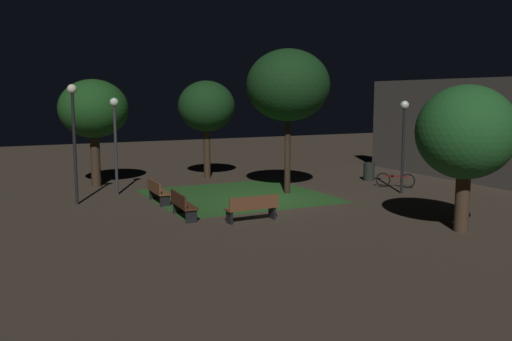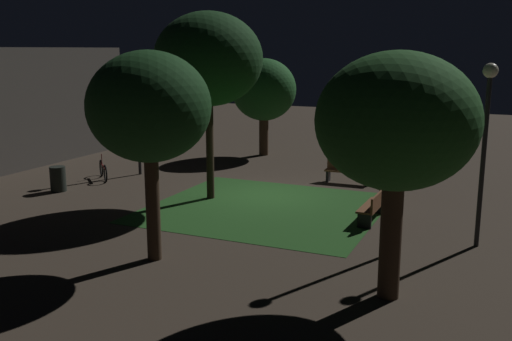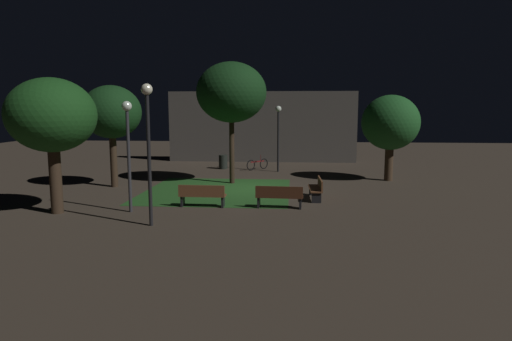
{
  "view_description": "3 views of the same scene",
  "coord_description": "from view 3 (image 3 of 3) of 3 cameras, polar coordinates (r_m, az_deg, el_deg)",
  "views": [
    {
      "loc": [
        18.97,
        -9.78,
        4.15
      ],
      "look_at": [
        0.06,
        -0.4,
        1.25
      ],
      "focal_mm": 38.41,
      "sensor_mm": 36.0,
      "label": 1
    },
    {
      "loc": [
        -17.55,
        -7.26,
        4.89
      ],
      "look_at": [
        -1.05,
        0.02,
        1.08
      ],
      "focal_mm": 40.39,
      "sensor_mm": 36.0,
      "label": 2
    },
    {
      "loc": [
        1.98,
        -20.6,
        3.81
      ],
      "look_at": [
        0.33,
        -0.66,
        1.0
      ],
      "focal_mm": 31.3,
      "sensor_mm": 36.0,
      "label": 3
    }
  ],
  "objects": [
    {
      "name": "lamp_post_near_wall",
      "position": [
        16.79,
        -16.05,
        4.24
      ],
      "size": [
        0.36,
        0.36,
        4.06
      ],
      "color": "#333338",
      "rests_on": "ground"
    },
    {
      "name": "trash_bin",
      "position": [
        28.16,
        -4.22,
        1.11
      ],
      "size": [
        0.54,
        0.54,
        0.88
      ],
      "primitive_type": "cylinder",
      "color": "black",
      "rests_on": "ground"
    },
    {
      "name": "bench_corner",
      "position": [
        18.92,
        7.78,
        -2.21
      ],
      "size": [
        0.53,
        1.81,
        0.88
      ],
      "color": "brown",
      "rests_on": "ground"
    },
    {
      "name": "grass_lawn",
      "position": [
        20.76,
        -4.93,
        -2.59
      ],
      "size": [
        6.62,
        6.98,
        0.01
      ],
      "primitive_type": "cube",
      "color": "#23511E",
      "rests_on": "ground"
    },
    {
      "name": "tree_left_canopy",
      "position": [
        24.34,
        16.81,
        5.82
      ],
      "size": [
        2.98,
        2.98,
        4.49
      ],
      "color": "#423021",
      "rests_on": "ground"
    },
    {
      "name": "ground_plane",
      "position": [
        21.04,
        -0.73,
        -2.43
      ],
      "size": [
        60.0,
        60.0,
        0.0
      ],
      "primitive_type": "plane",
      "color": "#3D3328"
    },
    {
      "name": "lamp_post_plaza_east",
      "position": [
        14.59,
        -13.62,
        5.0
      ],
      "size": [
        0.36,
        0.36,
        4.57
      ],
      "color": "black",
      "rests_on": "ground"
    },
    {
      "name": "lamp_post_path_center",
      "position": [
        26.67,
        2.86,
        5.66
      ],
      "size": [
        0.36,
        0.36,
        3.93
      ],
      "color": "black",
      "rests_on": "ground"
    },
    {
      "name": "bicycle",
      "position": [
        27.7,
        0.19,
        0.81
      ],
      "size": [
        1.24,
        1.31,
        0.93
      ],
      "color": "black",
      "rests_on": "ground"
    },
    {
      "name": "tree_right_canopy",
      "position": [
        22.51,
        -17.99,
        7.05
      ],
      "size": [
        2.82,
        2.82,
        4.88
      ],
      "color": "#38281C",
      "rests_on": "ground"
    },
    {
      "name": "tree_tall_center",
      "position": [
        17.52,
        -24.66,
        6.32
      ],
      "size": [
        3.1,
        3.1,
        4.88
      ],
      "color": "#38281C",
      "rests_on": "ground"
    },
    {
      "name": "building_wall_backdrop",
      "position": [
        31.85,
        0.77,
        5.61
      ],
      "size": [
        13.27,
        0.8,
        4.96
      ],
      "primitive_type": "cube",
      "color": "#4C4742",
      "rests_on": "ground"
    },
    {
      "name": "bench_back_row",
      "position": [
        17.37,
        -6.89,
        -3.11
      ],
      "size": [
        1.81,
        0.52,
        0.88
      ],
      "color": "brown",
      "rests_on": "ground"
    },
    {
      "name": "tree_near_wall",
      "position": [
        22.49,
        -3.16,
        9.9
      ],
      "size": [
        3.49,
        3.49,
        6.08
      ],
      "color": "#2D2116",
      "rests_on": "ground"
    },
    {
      "name": "bench_front_left",
      "position": [
        17.03,
        3.0,
        -3.29
      ],
      "size": [
        1.82,
        0.58,
        0.88
      ],
      "color": "#422314",
      "rests_on": "ground"
    }
  ]
}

